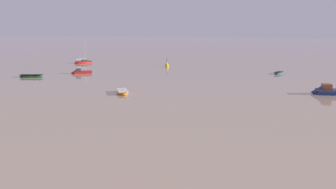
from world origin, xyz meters
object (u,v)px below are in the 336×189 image
object	(u,v)px
motorboat_moored_0	(328,92)
sailboat_moored_0	(84,62)
rowboat_moored_4	(31,76)
rowboat_moored_0	(122,92)
channel_buoy	(167,65)
motorboat_moored_2	(80,72)
rowboat_moored_1	(279,73)

from	to	relation	value
motorboat_moored_0	sailboat_moored_0	world-z (taller)	sailboat_moored_0
sailboat_moored_0	rowboat_moored_4	world-z (taller)	sailboat_moored_0
rowboat_moored_0	channel_buoy	size ratio (longest dim) A/B	1.90
motorboat_moored_2	rowboat_moored_0	bearing A→B (deg)	98.19
motorboat_moored_0	rowboat_moored_4	bearing A→B (deg)	-13.48
rowboat_moored_4	motorboat_moored_2	bearing A→B (deg)	-140.54
rowboat_moored_1	rowboat_moored_4	world-z (taller)	rowboat_moored_4
rowboat_moored_0	rowboat_moored_1	world-z (taller)	rowboat_moored_0
motorboat_moored_0	motorboat_moored_2	xyz separation A→B (m)	(-48.45, 5.47, -0.10)
rowboat_moored_0	channel_buoy	bearing A→B (deg)	158.17
rowboat_moored_1	rowboat_moored_4	distance (m)	49.44
motorboat_moored_0	rowboat_moored_4	distance (m)	53.05
rowboat_moored_0	motorboat_moored_0	distance (m)	29.46
rowboat_moored_0	motorboat_moored_2	xyz separation A→B (m)	(-21.62, 17.61, 0.05)
motorboat_moored_2	sailboat_moored_0	xyz separation A→B (m)	(-14.60, 20.22, 0.01)
motorboat_moored_0	channel_buoy	world-z (taller)	channel_buoy
motorboat_moored_0	motorboat_moored_2	bearing A→B (deg)	-23.69
rowboat_moored_1	sailboat_moored_0	xyz separation A→B (m)	(-51.90, 2.75, 0.10)
sailboat_moored_0	rowboat_moored_4	distance (m)	30.88
motorboat_moored_2	rowboat_moored_4	xyz separation A→B (m)	(-4.48, -8.96, -0.05)
motorboat_moored_0	rowboat_moored_1	world-z (taller)	motorboat_moored_0
rowboat_moored_1	channel_buoy	bearing A→B (deg)	87.54
sailboat_moored_0	channel_buoy	xyz separation A→B (m)	(24.47, 0.89, 0.21)
motorboat_moored_0	rowboat_moored_0	bearing A→B (deg)	7.09
rowboat_moored_1	sailboat_moored_0	world-z (taller)	sailboat_moored_0
rowboat_moored_1	rowboat_moored_4	size ratio (longest dim) A/B	0.78
motorboat_moored_0	motorboat_moored_2	size ratio (longest dim) A/B	1.53
rowboat_moored_0	channel_buoy	xyz separation A→B (m)	(-11.74, 38.73, 0.27)
sailboat_moored_0	rowboat_moored_0	bearing A→B (deg)	-109.71
rowboat_moored_1	motorboat_moored_2	size ratio (longest dim) A/B	0.91
rowboat_moored_0	motorboat_moored_0	xyz separation A→B (m)	(26.84, 12.14, 0.15)
motorboat_moored_0	sailboat_moored_0	bearing A→B (deg)	-39.42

